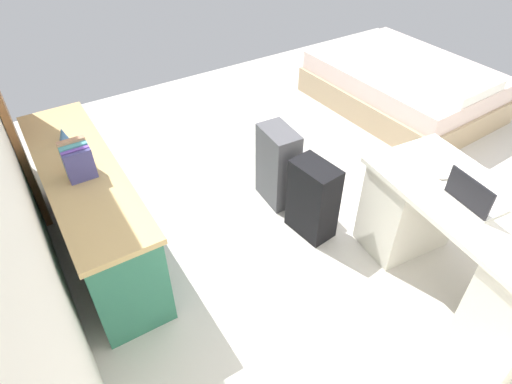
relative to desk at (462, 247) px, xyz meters
name	(u,v)px	position (x,y,z in m)	size (l,w,h in m)	color
ground_plane	(365,200)	(0.98, -0.14, -0.39)	(5.91, 5.91, 0.00)	beige
desk	(462,247)	(0.00, 0.00, 0.00)	(1.49, 0.79, 0.75)	silver
credenza	(93,210)	(1.63, 1.93, -0.01)	(1.80, 0.48, 0.75)	#2D7056
bed	(404,86)	(2.00, -1.59, -0.15)	(1.97, 1.50, 0.58)	tan
suitcase_black	(313,200)	(0.95, 0.48, -0.08)	(0.36, 0.22, 0.63)	black
suitcase_spare_grey	(278,166)	(1.41, 0.48, -0.05)	(0.36, 0.22, 0.67)	#4C4C51
laptop	(474,198)	(0.04, 0.03, 0.41)	(0.33, 0.25, 0.21)	silver
computer_mouse	(445,176)	(0.30, -0.04, 0.37)	(0.06, 0.10, 0.03)	white
book_row	(78,161)	(1.55, 1.93, 0.47)	(0.15, 0.17, 0.24)	#424280
figurine_small	(63,135)	(1.99, 1.93, 0.42)	(0.08, 0.08, 0.11)	#4C7FBF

